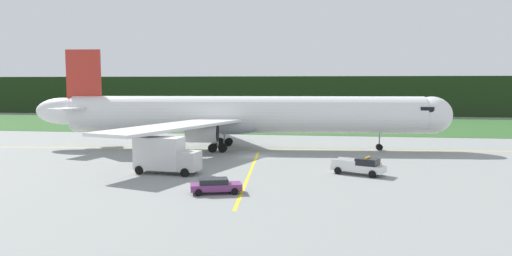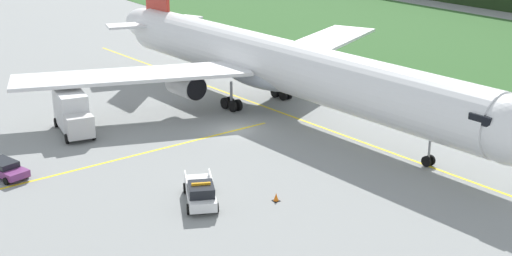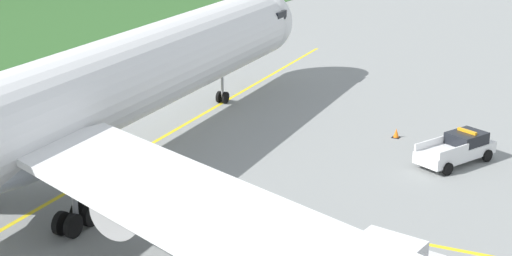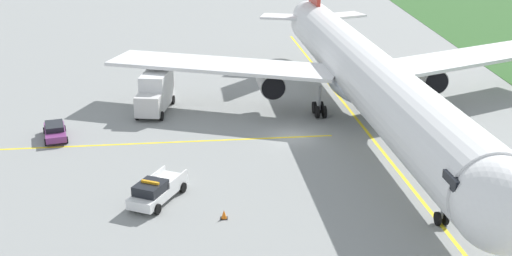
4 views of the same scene
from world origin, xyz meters
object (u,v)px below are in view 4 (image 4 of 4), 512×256
at_px(catering_truck, 155,92).
at_px(staff_car, 55,131).
at_px(airliner, 364,74).
at_px(ops_pickup_truck, 157,190).
at_px(apron_cone, 224,214).

distance_m(catering_truck, staff_car, 11.08).
bearing_deg(airliner, catering_truck, -103.06).
distance_m(airliner, catering_truck, 20.56).
bearing_deg(catering_truck, ops_pickup_truck, 6.43).
height_order(airliner, ops_pickup_truck, airliner).
xyz_separation_m(airliner, catering_truck, (-4.60, -19.83, -2.90)).
height_order(staff_car, apron_cone, staff_car).
xyz_separation_m(staff_car, apron_cone, (15.66, 15.25, -0.40)).
height_order(airliner, staff_car, airliner).
distance_m(airliner, ops_pickup_truck, 23.92).
distance_m(catering_truck, apron_cone, 24.16).
relative_size(ops_pickup_truck, apron_cone, 9.25).
relative_size(airliner, ops_pickup_truck, 10.50).
bearing_deg(ops_pickup_truck, catering_truck, -173.57).
distance_m(ops_pickup_truck, catering_truck, 20.53).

